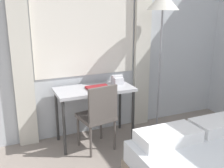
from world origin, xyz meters
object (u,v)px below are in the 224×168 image
Objects in this scene: desk at (94,94)px; desk_chair at (98,114)px; telephone at (117,80)px; book at (98,87)px; standing_lamp at (163,10)px.

desk_chair is at bearing -99.59° from desk.
desk_chair is at bearing -141.49° from telephone.
telephone reaches higher than desk.
desk is 1.17× the size of desk_chair.
desk is at bearing 139.42° from book.
desk_chair is 1.58m from standing_lamp.
standing_lamp reaches higher than book.
desk is 0.52× the size of standing_lamp.
desk_chair is 5.36× the size of telephone.
telephone is 0.54× the size of book.
book is at bearing 177.12° from standing_lamp.
desk_chair is 0.44× the size of standing_lamp.
book is (0.04, -0.03, 0.09)m from desk.
desk_chair is at bearing -109.22° from book.
standing_lamp reaches higher than desk_chair.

